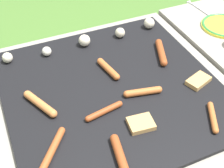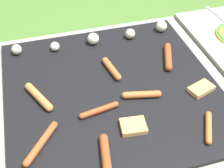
# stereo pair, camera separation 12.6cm
# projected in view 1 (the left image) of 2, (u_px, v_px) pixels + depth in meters

# --- Properties ---
(ground_plane) EXTENTS (14.00, 14.00, 0.00)m
(ground_plane) POSITION_uv_depth(u_px,v_px,m) (112.00, 148.00, 1.56)
(ground_plane) COLOR #47702D
(grill) EXTENTS (0.98, 0.98, 0.41)m
(grill) POSITION_uv_depth(u_px,v_px,m) (112.00, 121.00, 1.42)
(grill) COLOR gray
(grill) RESTS_ON ground_plane
(side_ledge) EXTENTS (0.44, 0.60, 0.41)m
(side_ledge) POSITION_uv_depth(u_px,v_px,m) (215.00, 59.00, 1.76)
(side_ledge) COLOR gray
(side_ledge) RESTS_ON ground_plane
(sausage_front_left) EXTENTS (0.08, 0.14, 0.02)m
(sausage_front_left) POSITION_uv_depth(u_px,v_px,m) (213.00, 117.00, 1.15)
(sausage_front_left) COLOR #B7602D
(sausage_front_left) RESTS_ON grill
(sausage_mid_left) EXTENTS (0.05, 0.16, 0.03)m
(sausage_mid_left) POSITION_uv_depth(u_px,v_px,m) (108.00, 69.00, 1.35)
(sausage_mid_left) COLOR #B7602D
(sausage_mid_left) RESTS_ON grill
(sausage_back_right) EXTENTS (0.13, 0.16, 0.02)m
(sausage_back_right) POSITION_uv_depth(u_px,v_px,m) (52.00, 150.00, 1.04)
(sausage_back_right) COLOR #A34C23
(sausage_back_right) RESTS_ON grill
(sausage_mid_right) EXTENTS (0.09, 0.18, 0.03)m
(sausage_mid_right) POSITION_uv_depth(u_px,v_px,m) (161.00, 52.00, 1.43)
(sausage_mid_right) COLOR #93421E
(sausage_mid_right) RESTS_ON grill
(sausage_front_center) EXTENTS (0.16, 0.06, 0.03)m
(sausage_front_center) POSITION_uv_depth(u_px,v_px,m) (143.00, 92.00, 1.24)
(sausage_front_center) COLOR #B7602D
(sausage_front_center) RESTS_ON grill
(sausage_front_right) EXTENTS (0.10, 0.17, 0.03)m
(sausage_front_right) POSITION_uv_depth(u_px,v_px,m) (40.00, 104.00, 1.19)
(sausage_front_right) COLOR #C6753D
(sausage_front_right) RESTS_ON grill
(sausage_back_center) EXTENTS (0.16, 0.05, 0.02)m
(sausage_back_center) POSITION_uv_depth(u_px,v_px,m) (104.00, 111.00, 1.17)
(sausage_back_center) COLOR #93421E
(sausage_back_center) RESTS_ON grill
(sausage_back_left) EXTENTS (0.05, 0.17, 0.03)m
(sausage_back_left) POSITION_uv_depth(u_px,v_px,m) (120.00, 155.00, 1.02)
(sausage_back_left) COLOR #93421E
(sausage_back_left) RESTS_ON grill
(bread_slice_center) EXTENTS (0.12, 0.09, 0.02)m
(bread_slice_center) POSITION_uv_depth(u_px,v_px,m) (198.00, 81.00, 1.30)
(bread_slice_center) COLOR tan
(bread_slice_center) RESTS_ON grill
(bread_slice_left) EXTENTS (0.10, 0.08, 0.02)m
(bread_slice_left) POSITION_uv_depth(u_px,v_px,m) (141.00, 124.00, 1.12)
(bread_slice_left) COLOR tan
(bread_slice_left) RESTS_ON grill
(mushroom_row) EXTENTS (0.77, 0.07, 0.06)m
(mushroom_row) POSITION_uv_depth(u_px,v_px,m) (93.00, 38.00, 1.50)
(mushroom_row) COLOR beige
(mushroom_row) RESTS_ON grill
(plate_colorful) EXTENTS (0.23, 0.23, 0.02)m
(plate_colorful) POSITION_uv_depth(u_px,v_px,m) (224.00, 26.00, 1.62)
(plate_colorful) COLOR yellow
(plate_colorful) RESTS_ON side_ledge
(fork_utensil) EXTENTS (0.03, 0.20, 0.01)m
(fork_utensil) POSITION_uv_depth(u_px,v_px,m) (198.00, 8.00, 1.76)
(fork_utensil) COLOR silver
(fork_utensil) RESTS_ON side_ledge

